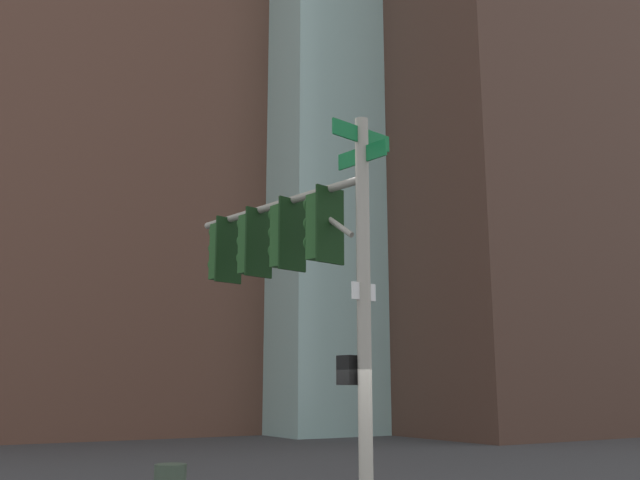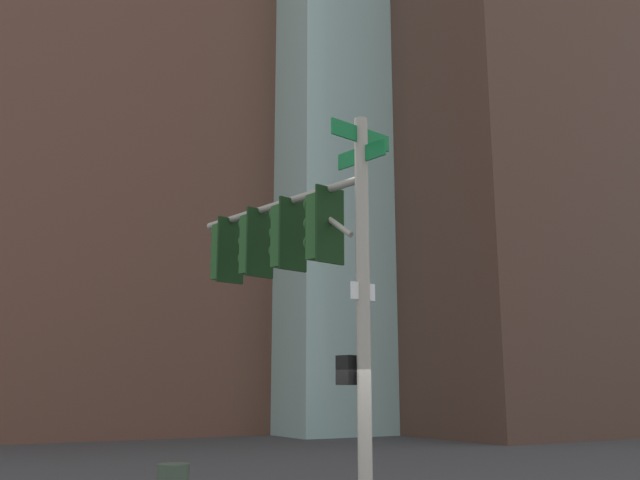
# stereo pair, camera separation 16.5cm
# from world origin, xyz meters

# --- Properties ---
(signal_pole_assembly) EXTENTS (1.47, 4.41, 6.10)m
(signal_pole_assembly) POSITION_xyz_m (0.33, -1.74, 4.25)
(signal_pole_assembly) COLOR #9E998C
(signal_pole_assembly) RESTS_ON ground_plane
(building_brick_nearside) EXTENTS (24.89, 17.21, 37.34)m
(building_brick_nearside) POSITION_xyz_m (-28.02, -21.84, 18.67)
(building_brick_nearside) COLOR #4C3328
(building_brick_nearside) RESTS_ON ground_plane
(building_brick_midblock) EXTENTS (22.96, 18.14, 36.83)m
(building_brick_midblock) POSITION_xyz_m (0.88, -32.91, 18.41)
(building_brick_midblock) COLOR brown
(building_brick_midblock) RESTS_ON ground_plane
(building_glass_tower) EXTENTS (22.13, 23.62, 61.78)m
(building_glass_tower) POSITION_xyz_m (-21.41, -32.13, 30.89)
(building_glass_tower) COLOR #9EC6C1
(building_glass_tower) RESTS_ON ground_plane
(building_brick_farside) EXTENTS (19.27, 14.58, 43.56)m
(building_brick_farside) POSITION_xyz_m (-42.60, -24.01, 21.78)
(building_brick_farside) COLOR #4C3328
(building_brick_farside) RESTS_ON ground_plane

